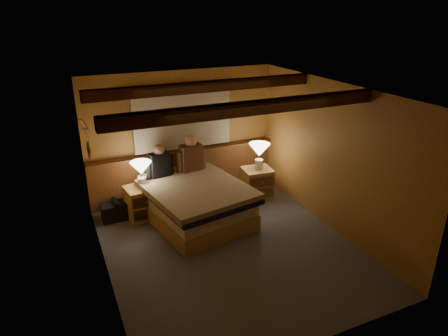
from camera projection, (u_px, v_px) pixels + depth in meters
floor at (229, 247)px, 6.14m from camera, size 4.20×4.20×0.00m
ceiling at (230, 91)px, 5.24m from camera, size 4.20×4.20×0.00m
wall_back at (182, 135)px, 7.47m from camera, size 3.60×0.00×3.60m
wall_left at (99, 198)px, 5.01m from camera, size 0.00×4.20×4.20m
wall_right at (331, 157)px, 6.37m from camera, size 0.00×4.20×4.20m
wall_front at (319, 252)px, 3.92m from camera, size 3.60×0.00×3.60m
wainscot at (185, 171)px, 7.68m from camera, size 3.60×0.23×0.94m
curtain_window at (183, 119)px, 7.29m from camera, size 2.18×0.09×1.11m
ceiling_beams at (225, 96)px, 5.40m from camera, size 3.60×1.65×0.16m
coat_rail at (87, 129)px, 6.20m from camera, size 0.05×0.55×0.24m
framed_print at (247, 110)px, 7.83m from camera, size 0.30×0.04×0.25m
bed at (195, 202)px, 6.81m from camera, size 1.79×2.16×0.66m
nightstand_left at (142, 202)px, 6.91m from camera, size 0.57×0.53×0.57m
nightstand_right at (257, 183)px, 7.65m from camera, size 0.57×0.52×0.58m
lamp_left at (141, 170)px, 6.69m from camera, size 0.36×0.36×0.47m
lamp_right at (259, 151)px, 7.40m from camera, size 0.39×0.39×0.51m
person_left at (160, 163)px, 6.96m from camera, size 0.50×0.24×0.61m
person_right at (191, 156)px, 7.20m from camera, size 0.57×0.27×0.69m
duffel_bag at (116, 211)px, 6.89m from camera, size 0.51×0.32×0.36m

